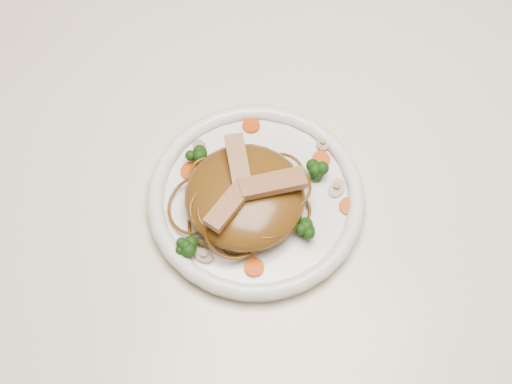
% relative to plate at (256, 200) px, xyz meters
% --- Properties ---
extents(ground, '(4.00, 4.00, 0.00)m').
position_rel_plate_xyz_m(ground, '(0.05, 0.07, -0.76)').
color(ground, '#51331B').
rests_on(ground, ground).
extents(table, '(1.20, 0.80, 0.75)m').
position_rel_plate_xyz_m(table, '(0.05, 0.07, -0.11)').
color(table, '#EEE2CA').
rests_on(table, ground).
extents(plate, '(0.32, 0.32, 0.02)m').
position_rel_plate_xyz_m(plate, '(0.00, 0.00, 0.00)').
color(plate, white).
rests_on(plate, table).
extents(noodle_mound, '(0.17, 0.17, 0.05)m').
position_rel_plate_xyz_m(noodle_mound, '(-0.01, -0.02, 0.03)').
color(noodle_mound, brown).
rests_on(noodle_mound, plate).
extents(chicken_a, '(0.08, 0.06, 0.01)m').
position_rel_plate_xyz_m(chicken_a, '(0.02, -0.00, 0.06)').
color(chicken_a, '#AD7752').
rests_on(chicken_a, noodle_mound).
extents(chicken_b, '(0.05, 0.07, 0.01)m').
position_rel_plate_xyz_m(chicken_b, '(-0.03, 0.01, 0.06)').
color(chicken_b, '#AD7752').
rests_on(chicken_b, noodle_mound).
extents(chicken_c, '(0.04, 0.07, 0.01)m').
position_rel_plate_xyz_m(chicken_c, '(-0.01, -0.04, 0.06)').
color(chicken_c, '#AD7752').
rests_on(chicken_c, noodle_mound).
extents(broccoli_0, '(0.03, 0.03, 0.03)m').
position_rel_plate_xyz_m(broccoli_0, '(0.06, 0.05, 0.02)').
color(broccoli_0, '#18400D').
rests_on(broccoli_0, plate).
extents(broccoli_1, '(0.03, 0.03, 0.03)m').
position_rel_plate_xyz_m(broccoli_1, '(-0.09, 0.02, 0.02)').
color(broccoli_1, '#18400D').
rests_on(broccoli_1, plate).
extents(broccoli_2, '(0.03, 0.03, 0.03)m').
position_rel_plate_xyz_m(broccoli_2, '(-0.05, -0.09, 0.02)').
color(broccoli_2, '#18400D').
rests_on(broccoli_2, plate).
extents(broccoli_3, '(0.03, 0.03, 0.03)m').
position_rel_plate_xyz_m(broccoli_3, '(0.07, -0.02, 0.02)').
color(broccoli_3, '#18400D').
rests_on(broccoli_3, plate).
extents(carrot_0, '(0.03, 0.03, 0.00)m').
position_rel_plate_xyz_m(carrot_0, '(0.06, 0.08, 0.01)').
color(carrot_0, '#C83C07').
rests_on(carrot_0, plate).
extents(carrot_1, '(0.03, 0.03, 0.00)m').
position_rel_plate_xyz_m(carrot_1, '(-0.09, 0.00, 0.01)').
color(carrot_1, '#C83C07').
rests_on(carrot_1, plate).
extents(carrot_2, '(0.02, 0.02, 0.00)m').
position_rel_plate_xyz_m(carrot_2, '(0.11, 0.03, 0.01)').
color(carrot_2, '#C83C07').
rests_on(carrot_2, plate).
extents(carrot_3, '(0.03, 0.03, 0.00)m').
position_rel_plate_xyz_m(carrot_3, '(-0.04, 0.09, 0.01)').
color(carrot_3, '#C83C07').
rests_on(carrot_3, plate).
extents(carrot_4, '(0.03, 0.03, 0.00)m').
position_rel_plate_xyz_m(carrot_4, '(0.03, -0.08, 0.01)').
color(carrot_4, '#C83C07').
rests_on(carrot_4, plate).
extents(mushroom_0, '(0.02, 0.02, 0.01)m').
position_rel_plate_xyz_m(mushroom_0, '(-0.03, -0.09, 0.01)').
color(mushroom_0, tan).
rests_on(mushroom_0, plate).
extents(mushroom_1, '(0.03, 0.03, 0.01)m').
position_rel_plate_xyz_m(mushroom_1, '(0.09, 0.05, 0.01)').
color(mushroom_1, tan).
rests_on(mushroom_1, plate).
extents(mushroom_2, '(0.03, 0.03, 0.01)m').
position_rel_plate_xyz_m(mushroom_2, '(-0.09, 0.04, 0.01)').
color(mushroom_2, tan).
rests_on(mushroom_2, plate).
extents(mushroom_3, '(0.03, 0.03, 0.01)m').
position_rel_plate_xyz_m(mushroom_3, '(0.05, 0.10, 0.01)').
color(mushroom_3, tan).
rests_on(mushroom_3, plate).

